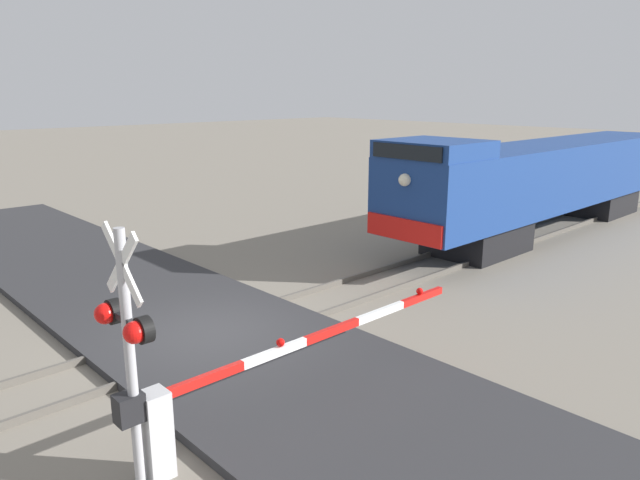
{
  "coord_description": "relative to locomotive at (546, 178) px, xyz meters",
  "views": [
    {
      "loc": [
        10.19,
        -6.29,
        5.22
      ],
      "look_at": [
        1.05,
        2.25,
        2.03
      ],
      "focal_mm": 32.75,
      "sensor_mm": 36.0,
      "label": 1
    }
  ],
  "objects": [
    {
      "name": "crossing_signal",
      "position": [
        3.51,
        -18.38,
        0.19
      ],
      "size": [
        1.18,
        0.33,
        3.65
      ],
      "color": "#ADADB2",
      "rests_on": "ground_plane"
    },
    {
      "name": "locomotive",
      "position": [
        0.0,
        0.0,
        0.0
      ],
      "size": [
        2.82,
        17.55,
        3.86
      ],
      "color": "black",
      "rests_on": "ground_plane"
    },
    {
      "name": "rail_track_right",
      "position": [
        0.72,
        -14.97,
        -1.96
      ],
      "size": [
        0.08,
        80.0,
        0.15
      ],
      "primitive_type": "cube",
      "color": "#59544C",
      "rests_on": "ground_plane"
    },
    {
      "name": "rail_track_left",
      "position": [
        -0.72,
        -14.97,
        -1.96
      ],
      "size": [
        0.08,
        80.0,
        0.15
      ],
      "primitive_type": "cube",
      "color": "#59544C",
      "rests_on": "ground_plane"
    },
    {
      "name": "road_surface",
      "position": [
        0.0,
        -14.97,
        -1.95
      ],
      "size": [
        36.0,
        4.94,
        0.17
      ],
      "primitive_type": "cube",
      "color": "#2D2D30",
      "rests_on": "ground_plane"
    },
    {
      "name": "ground_plane",
      "position": [
        0.0,
        -14.97,
        -2.03
      ],
      "size": [
        160.0,
        160.0,
        0.0
      ],
      "primitive_type": "plane",
      "color": "gray"
    },
    {
      "name": "crossing_gate",
      "position": [
        3.47,
        -17.05,
        -1.14
      ],
      "size": [
        0.36,
        7.05,
        1.41
      ],
      "color": "silver",
      "rests_on": "ground_plane"
    }
  ]
}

